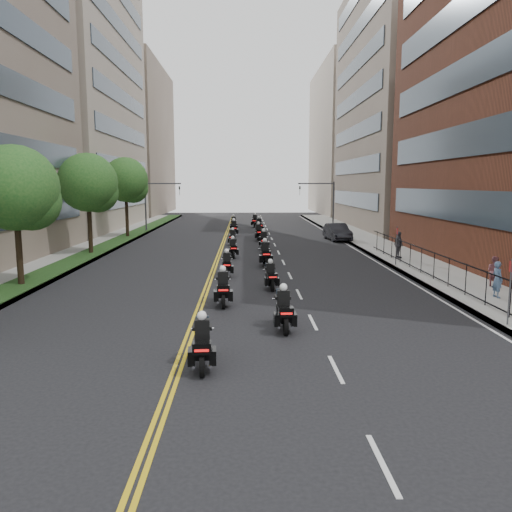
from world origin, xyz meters
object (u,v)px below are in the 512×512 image
(motorcycle_8, at_px, (233,238))
(parked_sedan, at_px, (337,232))
(motorcycle_0, at_px, (202,346))
(motorcycle_5, at_px, (265,255))
(pedestrian_b, at_px, (494,271))
(motorcycle_11, at_px, (259,226))
(motorcycle_12, at_px, (234,224))
(motorcycle_10, at_px, (234,229))
(motorcycle_6, at_px, (233,249))
(pedestrian_a, at_px, (497,279))
(motorcycle_2, at_px, (223,290))
(pedestrian_c, at_px, (399,245))
(motorcycle_4, at_px, (227,266))
(motorcycle_7, at_px, (264,242))
(motorcycle_9, at_px, (259,233))
(motorcycle_13, at_px, (255,222))
(motorcycle_1, at_px, (284,312))
(motorcycle_3, at_px, (271,277))

(motorcycle_8, xyz_separation_m, parked_sedan, (9.94, 3.62, 0.19))
(motorcycle_0, distance_m, motorcycle_5, 18.51)
(motorcycle_0, height_order, pedestrian_b, pedestrian_b)
(motorcycle_11, xyz_separation_m, motorcycle_12, (-2.86, 3.35, -0.00))
(motorcycle_10, relative_size, parked_sedan, 0.52)
(motorcycle_5, distance_m, pedestrian_b, 13.75)
(parked_sedan, bearing_deg, motorcycle_0, -111.99)
(motorcycle_6, bearing_deg, pedestrian_a, -53.10)
(motorcycle_2, distance_m, pedestrian_c, 17.55)
(pedestrian_a, bearing_deg, motorcycle_11, 8.60)
(motorcycle_4, height_order, motorcycle_6, motorcycle_4)
(motorcycle_5, bearing_deg, motorcycle_0, -101.08)
(motorcycle_7, bearing_deg, pedestrian_b, -53.74)
(motorcycle_10, bearing_deg, motorcycle_8, -92.13)
(motorcycle_6, height_order, motorcycle_10, motorcycle_10)
(motorcycle_4, distance_m, motorcycle_11, 25.71)
(motorcycle_10, relative_size, pedestrian_a, 1.50)
(motorcycle_11, relative_size, parked_sedan, 0.52)
(motorcycle_9, relative_size, motorcycle_11, 0.96)
(motorcycle_2, distance_m, motorcycle_6, 14.41)
(motorcycle_4, xyz_separation_m, pedestrian_c, (11.95, 5.95, 0.46))
(motorcycle_4, distance_m, pedestrian_c, 13.36)
(motorcycle_8, bearing_deg, motorcycle_0, -86.98)
(motorcycle_8, relative_size, motorcycle_9, 0.86)
(motorcycle_0, xyz_separation_m, pedestrian_c, (12.15, 20.62, 0.43))
(motorcycle_13, bearing_deg, pedestrian_c, -65.81)
(motorcycle_4, distance_m, motorcycle_9, 18.60)
(motorcycle_9, relative_size, motorcycle_13, 0.99)
(motorcycle_7, distance_m, motorcycle_11, 14.11)
(parked_sedan, relative_size, pedestrian_a, 2.90)
(motorcycle_4, xyz_separation_m, motorcycle_9, (2.38, 18.45, 0.07))
(motorcycle_5, distance_m, motorcycle_12, 25.40)
(motorcycle_5, height_order, motorcycle_11, motorcycle_11)
(motorcycle_1, xyz_separation_m, parked_sedan, (7.42, 29.36, 0.13))
(motorcycle_2, xyz_separation_m, motorcycle_4, (-0.07, 6.95, -0.05))
(motorcycle_7, bearing_deg, pedestrian_a, -60.28)
(motorcycle_5, relative_size, motorcycle_7, 1.03)
(motorcycle_11, xyz_separation_m, motorcycle_13, (-0.31, 7.34, -0.02))
(pedestrian_b, bearing_deg, motorcycle_11, -0.92)
(motorcycle_11, bearing_deg, motorcycle_4, -100.70)
(motorcycle_7, height_order, motorcycle_9, motorcycle_9)
(motorcycle_5, bearing_deg, motorcycle_12, 92.91)
(motorcycle_1, xyz_separation_m, motorcycle_9, (-0.12, 29.29, 0.03))
(motorcycle_2, xyz_separation_m, parked_sedan, (9.85, 25.48, 0.11))
(motorcycle_9, distance_m, parked_sedan, 7.54)
(motorcycle_12, bearing_deg, pedestrian_a, -71.59)
(motorcycle_8, height_order, motorcycle_10, motorcycle_10)
(motorcycle_13, bearing_deg, motorcycle_5, -85.33)
(motorcycle_11, height_order, pedestrian_c, pedestrian_c)
(motorcycle_3, xyz_separation_m, parked_sedan, (7.53, 22.12, 0.19))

